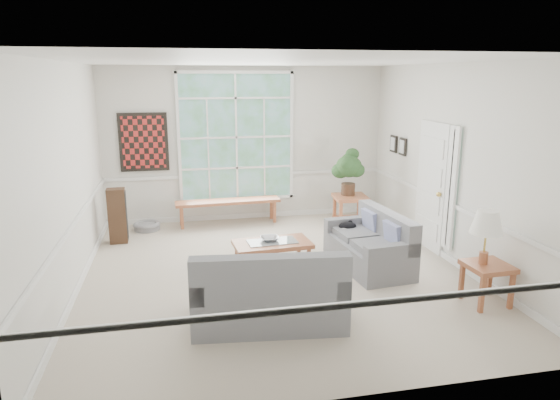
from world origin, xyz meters
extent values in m
cube|color=#B5A795|center=(0.00, 0.00, -0.01)|extent=(5.50, 6.00, 0.01)
cube|color=white|center=(0.00, 0.00, 3.00)|extent=(5.50, 6.00, 0.02)
cube|color=silver|center=(0.00, 3.00, 1.50)|extent=(5.50, 0.02, 3.00)
cube|color=silver|center=(0.00, -3.00, 1.50)|extent=(5.50, 0.02, 3.00)
cube|color=silver|center=(-2.75, 0.00, 1.50)|extent=(0.02, 6.00, 3.00)
cube|color=silver|center=(2.75, 0.00, 1.50)|extent=(0.02, 6.00, 3.00)
cube|color=white|center=(-0.20, 2.96, 1.65)|extent=(2.30, 0.08, 2.40)
cube|color=white|center=(2.71, 0.60, 1.05)|extent=(0.08, 0.90, 2.10)
cube|color=white|center=(2.71, -0.03, 1.15)|extent=(0.08, 0.26, 1.90)
cube|color=maroon|center=(-1.95, 2.95, 1.60)|extent=(0.90, 0.06, 1.10)
cube|color=black|center=(2.71, 1.75, 1.55)|extent=(0.04, 0.26, 0.32)
cube|color=black|center=(2.71, 2.15, 1.55)|extent=(0.04, 0.26, 0.32)
cube|color=slate|center=(1.40, -0.04, 0.42)|extent=(0.96, 1.63, 0.84)
cube|color=slate|center=(-0.37, -1.44, 0.47)|extent=(1.83, 1.09, 0.94)
cube|color=#A05736|center=(-0.02, 0.17, 0.21)|extent=(1.17, 0.70, 0.42)
imported|color=#9A9A9F|center=(-0.05, 0.22, 0.46)|extent=(0.34, 0.34, 0.08)
cube|color=#A05736|center=(-0.42, 2.65, 0.23)|extent=(2.03, 0.49, 0.47)
cube|color=#A05736|center=(1.84, 2.00, 0.30)|extent=(0.65, 0.65, 0.61)
cube|color=#A05736|center=(2.40, -1.52, 0.27)|extent=(0.54, 0.54, 0.53)
cylinder|color=gray|center=(-1.97, 2.56, 0.07)|extent=(0.55, 0.55, 0.15)
cube|color=#3B2517|center=(-2.40, 1.91, 0.48)|extent=(0.30, 0.24, 0.96)
ellipsoid|color=black|center=(1.26, 0.50, 0.50)|extent=(0.35, 0.31, 0.14)
camera|label=1|loc=(-1.33, -6.72, 2.81)|focal=32.00mm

